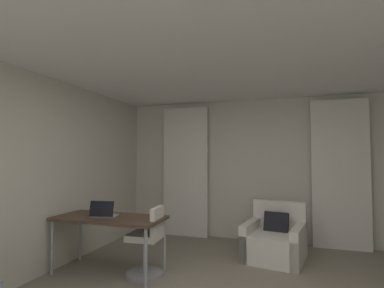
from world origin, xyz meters
The scene contains 9 objects.
wall_window centered at (0.00, 3.03, 1.30)m, with size 5.12×0.06×2.60m.
wall_left centered at (-2.53, 0.00, 1.30)m, with size 0.06×6.12×2.60m.
ceiling centered at (0.00, 0.00, 2.63)m, with size 5.12×6.12×0.06m, color white.
curtain_left_panel centered at (-1.38, 2.90, 1.25)m, with size 0.90×0.06×2.50m.
curtain_right_panel centered at (1.38, 2.90, 1.25)m, with size 0.90×0.06×2.50m.
armchair centered at (0.34, 2.09, 0.27)m, with size 0.96×1.01×0.82m.
desk centered at (-1.74, 0.86, 0.67)m, with size 1.46×0.65×0.73m.
desk_chair centered at (-1.20, 0.92, 0.39)m, with size 0.48×0.48×0.88m.
laptop centered at (-1.80, 0.82, 0.78)m, with size 0.36×0.31×0.22m.
Camera 1 is at (0.53, -2.58, 1.52)m, focal length 27.63 mm.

